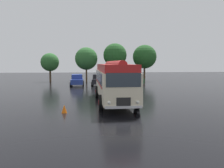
# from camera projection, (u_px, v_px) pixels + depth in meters

# --- Properties ---
(ground_plane) EXTENTS (120.00, 120.00, 0.00)m
(ground_plane) POSITION_uv_depth(u_px,v_px,m) (122.00, 103.00, 18.30)
(ground_plane) COLOR black
(vintage_bus) EXTENTS (3.04, 10.18, 3.49)m
(vintage_bus) POSITION_uv_depth(u_px,v_px,m) (114.00, 80.00, 18.42)
(vintage_bus) COLOR beige
(vintage_bus) RESTS_ON ground
(car_near_left) EXTENTS (2.05, 4.24, 1.66)m
(car_near_left) POSITION_uv_depth(u_px,v_px,m) (77.00, 80.00, 31.91)
(car_near_left) COLOR navy
(car_near_left) RESTS_ON ground
(car_mid_left) EXTENTS (2.15, 4.30, 1.66)m
(car_mid_left) POSITION_uv_depth(u_px,v_px,m) (98.00, 80.00, 32.56)
(car_mid_left) COLOR black
(car_mid_left) RESTS_ON ground
(car_mid_right) EXTENTS (2.05, 4.25, 1.66)m
(car_mid_right) POSITION_uv_depth(u_px,v_px,m) (115.00, 79.00, 32.82)
(car_mid_right) COLOR #4C5156
(car_mid_right) RESTS_ON ground
(car_far_right) EXTENTS (2.29, 4.36, 1.66)m
(car_far_right) POSITION_uv_depth(u_px,v_px,m) (134.00, 79.00, 33.57)
(car_far_right) COLOR #144C28
(car_far_right) RESTS_ON ground
(tree_far_left) EXTENTS (3.22, 3.22, 5.08)m
(tree_far_left) POSITION_uv_depth(u_px,v_px,m) (50.00, 62.00, 38.83)
(tree_far_left) COLOR #4C3823
(tree_far_left) RESTS_ON ground
(tree_left_of_centre) EXTENTS (3.94, 3.94, 6.06)m
(tree_left_of_centre) POSITION_uv_depth(u_px,v_px,m) (87.00, 59.00, 38.27)
(tree_left_of_centre) COLOR #4C3823
(tree_left_of_centre) RESTS_ON ground
(tree_centre) EXTENTS (4.14, 4.14, 6.78)m
(tree_centre) POSITION_uv_depth(u_px,v_px,m) (115.00, 55.00, 38.67)
(tree_centre) COLOR #4C3823
(tree_centre) RESTS_ON ground
(tree_right_of_centre) EXTENTS (4.38, 4.38, 6.67)m
(tree_right_of_centre) POSITION_uv_depth(u_px,v_px,m) (144.00, 57.00, 40.32)
(tree_right_of_centre) COLOR #4C3823
(tree_right_of_centre) RESTS_ON ground
(traffic_cone) EXTENTS (0.36, 0.36, 0.55)m
(traffic_cone) POSITION_uv_depth(u_px,v_px,m) (64.00, 109.00, 14.51)
(traffic_cone) COLOR orange
(traffic_cone) RESTS_ON ground
(puddle_patch) EXTENTS (2.63, 2.63, 0.01)m
(puddle_patch) POSITION_uv_depth(u_px,v_px,m) (121.00, 115.00, 13.90)
(puddle_patch) COLOR black
(puddle_patch) RESTS_ON ground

